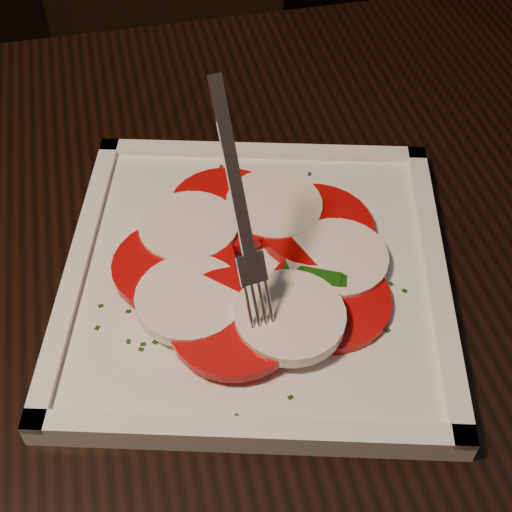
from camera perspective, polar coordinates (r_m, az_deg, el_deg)
name	(u,v)px	position (r m, az deg, el deg)	size (l,w,h in m)	color
table	(189,376)	(0.62, -5.37, -9.50)	(1.29, 0.94, 0.75)	black
chair	(145,55)	(1.21, -8.91, 15.62)	(0.53, 0.53, 0.93)	black
plate	(256,276)	(0.54, 0.00, -1.58)	(0.29, 0.29, 0.01)	white
caprese_salad	(256,261)	(0.53, 0.00, -0.38)	(0.23, 0.25, 0.02)	red
fork	(234,196)	(0.46, -1.77, 4.81)	(0.03, 0.08, 0.15)	white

